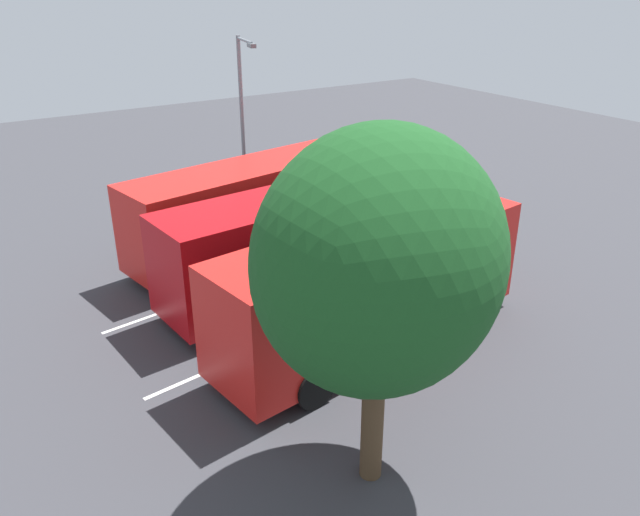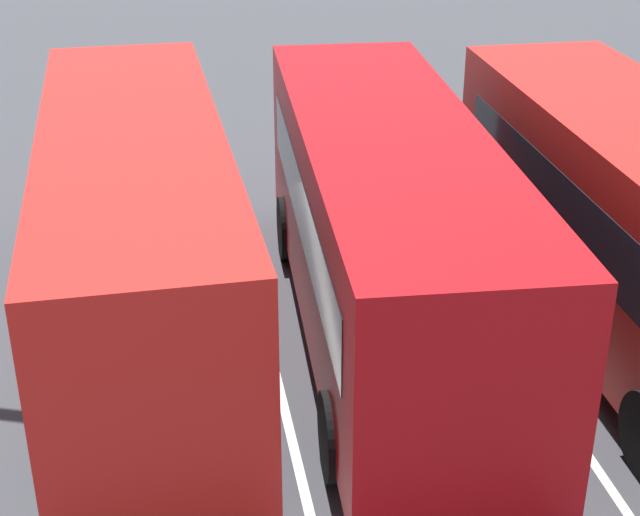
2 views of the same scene
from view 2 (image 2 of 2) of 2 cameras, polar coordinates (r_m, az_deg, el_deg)
The scene contains 6 objects.
ground_plane at distance 14.39m, azimuth 4.06°, elevation -4.78°, with size 63.80×63.80×0.00m, color #38383D.
bus_center_left at distance 13.56m, azimuth 4.02°, elevation 1.83°, with size 9.47×3.21×3.27m.
bus_center_right at distance 13.71m, azimuth -10.61°, elevation 1.70°, with size 9.57×3.92×3.27m.
pedestrian at distance 20.02m, azimuth 5.26°, elevation 7.67°, with size 0.40×0.40×1.80m.
lane_stripe_outer_left at distance 14.68m, azimuth 11.00°, elevation -4.56°, with size 12.44×0.12×0.01m, color silver.
lane_stripe_inner_left at distance 14.32m, azimuth -3.06°, elevation -4.92°, with size 12.44×0.12×0.01m, color silver.
Camera 2 is at (-12.26, 1.49, 7.39)m, focal length 54.46 mm.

